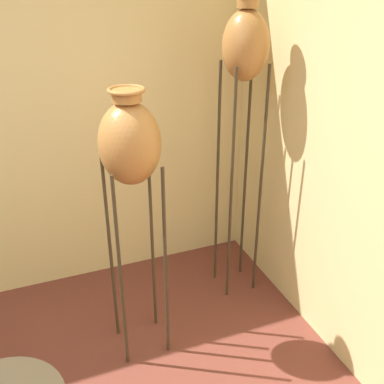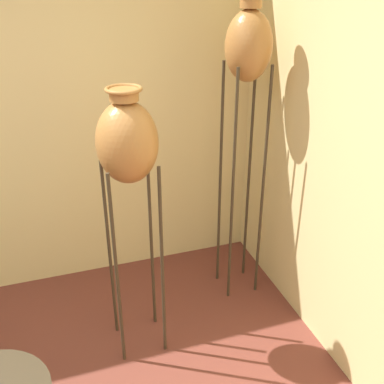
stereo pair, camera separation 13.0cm
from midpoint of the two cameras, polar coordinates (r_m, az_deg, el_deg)
vase_stand_tall at (r=2.86m, az=5.43°, el=17.00°), size 0.29×0.29×2.08m
vase_stand_medium at (r=2.38m, az=-9.44°, el=5.58°), size 0.33×0.33×1.67m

